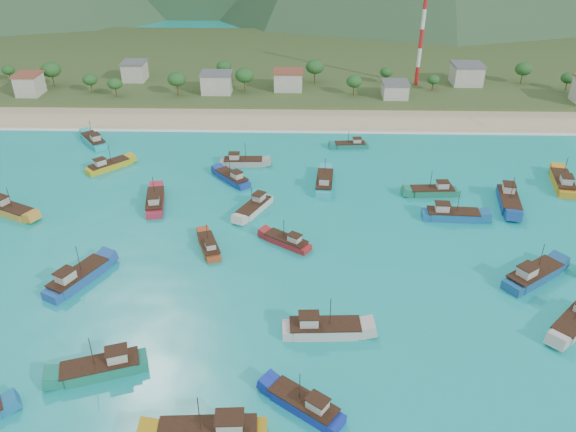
{
  "coord_description": "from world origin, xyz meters",
  "views": [
    {
      "loc": [
        -3.91,
        -75.14,
        57.07
      ],
      "look_at": [
        -6.28,
        18.0,
        3.0
      ],
      "focal_mm": 35.0,
      "sensor_mm": 36.0,
      "label": 1
    }
  ],
  "objects_px": {
    "boat_17": "(242,162)",
    "boat_2": "(232,178)",
    "boat_22": "(94,141)",
    "boat_25": "(508,201)",
    "boat_29": "(287,242)",
    "boat_19": "(254,208)",
    "boat_4": "(323,329)",
    "boat_18": "(78,278)",
    "boat_20": "(563,183)",
    "boat_6": "(452,215)",
    "boat_27": "(10,210)",
    "radio_tower": "(422,29)",
    "boat_10": "(109,166)",
    "boat_0": "(103,368)",
    "boat_32": "(433,192)",
    "boat_24": "(533,276)",
    "boat_15": "(305,405)",
    "boat_9": "(351,145)",
    "boat_30": "(575,322)",
    "boat_16": "(324,183)",
    "boat_31": "(209,247)",
    "boat_11": "(155,202)"
  },
  "relations": [
    {
      "from": "boat_20",
      "to": "boat_17",
      "type": "bearing_deg",
      "value": -175.96
    },
    {
      "from": "radio_tower",
      "to": "boat_18",
      "type": "relative_size",
      "value": 2.89
    },
    {
      "from": "boat_9",
      "to": "boat_29",
      "type": "bearing_deg",
      "value": 156.71
    },
    {
      "from": "boat_2",
      "to": "boat_29",
      "type": "bearing_deg",
      "value": -104.58
    },
    {
      "from": "boat_22",
      "to": "boat_25",
      "type": "bearing_deg",
      "value": -54.07
    },
    {
      "from": "boat_0",
      "to": "boat_29",
      "type": "relative_size",
      "value": 1.31
    },
    {
      "from": "radio_tower",
      "to": "boat_16",
      "type": "xyz_separation_m",
      "value": [
        -32.4,
        -71.42,
        -18.64
      ]
    },
    {
      "from": "boat_10",
      "to": "boat_32",
      "type": "xyz_separation_m",
      "value": [
        74.25,
        -11.16,
        -0.01
      ]
    },
    {
      "from": "boat_15",
      "to": "boat_18",
      "type": "xyz_separation_m",
      "value": [
        -38.03,
        25.75,
        0.18
      ]
    },
    {
      "from": "boat_16",
      "to": "boat_20",
      "type": "height_order",
      "value": "boat_20"
    },
    {
      "from": "boat_0",
      "to": "boat_27",
      "type": "distance_m",
      "value": 53.78
    },
    {
      "from": "boat_0",
      "to": "boat_30",
      "type": "relative_size",
      "value": 1.19
    },
    {
      "from": "boat_31",
      "to": "boat_27",
      "type": "bearing_deg",
      "value": 143.43
    },
    {
      "from": "boat_30",
      "to": "boat_0",
      "type": "bearing_deg",
      "value": 54.4
    },
    {
      "from": "boat_17",
      "to": "boat_19",
      "type": "distance_m",
      "value": 22.7
    },
    {
      "from": "boat_19",
      "to": "boat_31",
      "type": "relative_size",
      "value": 1.13
    },
    {
      "from": "boat_18",
      "to": "boat_27",
      "type": "relative_size",
      "value": 1.08
    },
    {
      "from": "boat_6",
      "to": "boat_11",
      "type": "xyz_separation_m",
      "value": [
        -60.69,
        3.92,
        -0.01
      ]
    },
    {
      "from": "radio_tower",
      "to": "boat_25",
      "type": "distance_m",
      "value": 81.17
    },
    {
      "from": "boat_18",
      "to": "boat_20",
      "type": "xyz_separation_m",
      "value": [
        95.43,
        37.93,
        -0.01
      ]
    },
    {
      "from": "boat_2",
      "to": "boat_22",
      "type": "relative_size",
      "value": 0.9
    },
    {
      "from": "boat_4",
      "to": "boat_29",
      "type": "xyz_separation_m",
      "value": [
        -6.03,
        24.15,
        -0.27
      ]
    },
    {
      "from": "boat_17",
      "to": "boat_31",
      "type": "xyz_separation_m",
      "value": [
        -2.62,
        -36.83,
        -0.13
      ]
    },
    {
      "from": "boat_9",
      "to": "boat_18",
      "type": "distance_m",
      "value": 77.11
    },
    {
      "from": "boat_24",
      "to": "boat_27",
      "type": "height_order",
      "value": "boat_24"
    },
    {
      "from": "boat_27",
      "to": "boat_9",
      "type": "bearing_deg",
      "value": 142.7
    },
    {
      "from": "boat_17",
      "to": "boat_2",
      "type": "bearing_deg",
      "value": -11.37
    },
    {
      "from": "boat_4",
      "to": "boat_29",
      "type": "distance_m",
      "value": 24.89
    },
    {
      "from": "boat_15",
      "to": "boat_20",
      "type": "bearing_deg",
      "value": -6.0
    },
    {
      "from": "radio_tower",
      "to": "boat_27",
      "type": "xyz_separation_m",
      "value": [
        -96.79,
        -85.34,
        -18.69
      ]
    },
    {
      "from": "radio_tower",
      "to": "boat_18",
      "type": "xyz_separation_m",
      "value": [
        -74.84,
        -108.03,
        -18.59
      ]
    },
    {
      "from": "boat_18",
      "to": "boat_22",
      "type": "xyz_separation_m",
      "value": [
        -16.83,
        59.48,
        -0.11
      ]
    },
    {
      "from": "radio_tower",
      "to": "boat_10",
      "type": "relative_size",
      "value": 3.77
    },
    {
      "from": "boat_9",
      "to": "boat_4",
      "type": "bearing_deg",
      "value": 167.46
    },
    {
      "from": "boat_9",
      "to": "boat_15",
      "type": "distance_m",
      "value": 85.38
    },
    {
      "from": "boat_4",
      "to": "boat_31",
      "type": "distance_m",
      "value": 30.08
    },
    {
      "from": "boat_19",
      "to": "boat_25",
      "type": "height_order",
      "value": "boat_25"
    },
    {
      "from": "boat_20",
      "to": "boat_22",
      "type": "height_order",
      "value": "boat_20"
    },
    {
      "from": "boat_10",
      "to": "boat_25",
      "type": "distance_m",
      "value": 90.46
    },
    {
      "from": "boat_18",
      "to": "boat_32",
      "type": "relative_size",
      "value": 1.18
    },
    {
      "from": "radio_tower",
      "to": "boat_2",
      "type": "xyz_separation_m",
      "value": [
        -53.21,
        -69.41,
        -18.79
      ]
    },
    {
      "from": "boat_11",
      "to": "boat_18",
      "type": "height_order",
      "value": "boat_18"
    },
    {
      "from": "boat_0",
      "to": "boat_18",
      "type": "height_order",
      "value": "boat_18"
    },
    {
      "from": "boat_6",
      "to": "boat_27",
      "type": "relative_size",
      "value": 1.01
    },
    {
      "from": "boat_27",
      "to": "boat_29",
      "type": "relative_size",
      "value": 1.25
    },
    {
      "from": "boat_10",
      "to": "boat_0",
      "type": "bearing_deg",
      "value": -28.6
    },
    {
      "from": "radio_tower",
      "to": "boat_17",
      "type": "height_order",
      "value": "radio_tower"
    },
    {
      "from": "boat_4",
      "to": "boat_18",
      "type": "height_order",
      "value": "boat_18"
    },
    {
      "from": "boat_6",
      "to": "boat_15",
      "type": "xyz_separation_m",
      "value": [
        -29.49,
        -48.66,
        -0.11
      ]
    },
    {
      "from": "boat_10",
      "to": "boat_11",
      "type": "distance_m",
      "value": 23.3
    }
  ]
}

